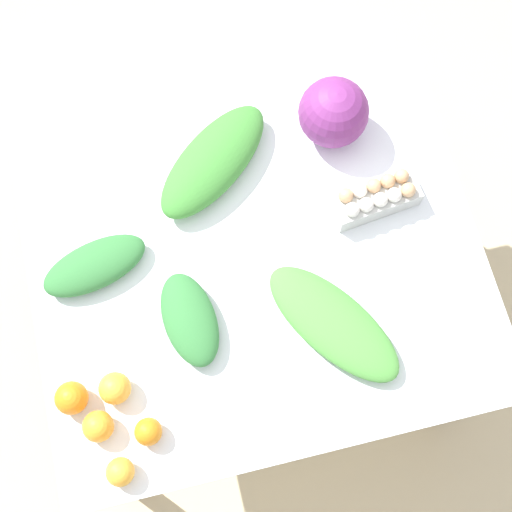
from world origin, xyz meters
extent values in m
plane|color=#C6B289|center=(0.00, 0.00, 0.00)|extent=(8.00, 8.00, 0.00)
cube|color=silver|center=(0.00, 0.00, 0.72)|extent=(1.14, 1.00, 0.03)
cylinder|color=olive|center=(-0.51, -0.44, 0.35)|extent=(0.06, 0.06, 0.70)
cylinder|color=olive|center=(0.51, -0.44, 0.35)|extent=(0.06, 0.06, 0.70)
cylinder|color=olive|center=(-0.51, 0.44, 0.35)|extent=(0.06, 0.06, 0.70)
cylinder|color=olive|center=(0.51, 0.44, 0.35)|extent=(0.06, 0.06, 0.70)
sphere|color=#7A2D75|center=(-0.28, -0.31, 0.82)|extent=(0.18, 0.18, 0.18)
cube|color=#B7B7B2|center=(-0.33, -0.08, 0.76)|extent=(0.23, 0.12, 0.06)
sphere|color=white|center=(-0.26, -0.05, 0.80)|extent=(0.04, 0.04, 0.04)
sphere|color=white|center=(-0.29, -0.05, 0.80)|extent=(0.04, 0.04, 0.04)
sphere|color=white|center=(-0.33, -0.05, 0.80)|extent=(0.04, 0.04, 0.04)
sphere|color=white|center=(-0.37, -0.06, 0.80)|extent=(0.04, 0.04, 0.04)
sphere|color=tan|center=(-0.41, -0.06, 0.80)|extent=(0.04, 0.04, 0.04)
sphere|color=tan|center=(-0.25, -0.09, 0.80)|extent=(0.04, 0.04, 0.04)
sphere|color=white|center=(-0.29, -0.09, 0.80)|extent=(0.04, 0.04, 0.04)
sphere|color=tan|center=(-0.33, -0.10, 0.80)|extent=(0.04, 0.04, 0.04)
sphere|color=tan|center=(-0.36, -0.10, 0.80)|extent=(0.04, 0.04, 0.04)
sphere|color=tan|center=(-0.40, -0.10, 0.80)|extent=(0.04, 0.04, 0.04)
ellipsoid|color=#337538|center=(0.19, 0.12, 0.76)|extent=(0.15, 0.25, 0.07)
ellipsoid|color=#3D8433|center=(0.05, -0.27, 0.77)|extent=(0.39, 0.37, 0.09)
ellipsoid|color=#337538|center=(0.39, -0.06, 0.76)|extent=(0.29, 0.18, 0.06)
ellipsoid|color=#4C933D|center=(-0.14, 0.21, 0.76)|extent=(0.35, 0.41, 0.06)
sphere|color=orange|center=(0.45, 0.32, 0.77)|extent=(0.07, 0.07, 0.07)
sphere|color=#F9A833|center=(0.40, 0.24, 0.77)|extent=(0.08, 0.08, 0.08)
sphere|color=#F9A833|center=(0.42, 0.43, 0.76)|extent=(0.07, 0.07, 0.07)
sphere|color=orange|center=(0.34, 0.36, 0.76)|extent=(0.06, 0.06, 0.06)
sphere|color=orange|center=(0.50, 0.24, 0.77)|extent=(0.08, 0.08, 0.08)
camera|label=1|loc=(0.13, 0.54, 2.44)|focal=50.00mm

